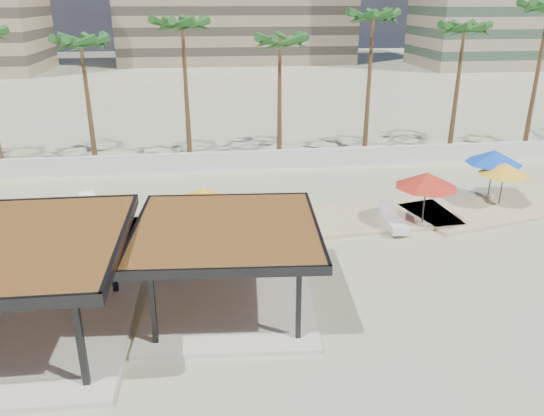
{
  "coord_description": "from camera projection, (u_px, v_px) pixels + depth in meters",
  "views": [
    {
      "loc": [
        -1.86,
        -15.92,
        10.04
      ],
      "look_at": [
        0.9,
        5.73,
        1.4
      ],
      "focal_mm": 35.0,
      "sensor_mm": 36.0,
      "label": 1
    }
  ],
  "objects": [
    {
      "name": "palm_f",
      "position": [
        373.0,
        22.0,
        33.63
      ],
      "size": [
        3.0,
        3.0,
        9.85
      ],
      "color": "brown",
      "rests_on": "ground"
    },
    {
      "name": "ground",
      "position": [
        267.0,
        306.0,
        18.6
      ],
      "size": [
        200.0,
        200.0,
        0.0
      ],
      "primitive_type": "plane",
      "color": "tan",
      "rests_on": "ground"
    },
    {
      "name": "palm_e",
      "position": [
        280.0,
        46.0,
        33.24
      ],
      "size": [
        3.0,
        3.0,
        8.41
      ],
      "color": "brown",
      "rests_on": "ground"
    },
    {
      "name": "lounger_b",
      "position": [
        302.0,
        220.0,
        24.85
      ],
      "size": [
        0.75,
        2.25,
        0.85
      ],
      "rotation": [
        0.0,
        0.0,
        1.57
      ],
      "color": "silver",
      "rests_on": "promenade"
    },
    {
      "name": "lounger_a",
      "position": [
        91.0,
        211.0,
        25.8
      ],
      "size": [
        1.5,
        2.49,
        0.9
      ],
      "rotation": [
        0.0,
        0.0,
        1.91
      ],
      "color": "silver",
      "rests_on": "promenade"
    },
    {
      "name": "lounger_c",
      "position": [
        393.0,
        222.0,
        24.63
      ],
      "size": [
        0.78,
        2.33,
        0.88
      ],
      "rotation": [
        0.0,
        0.0,
        1.56
      ],
      "color": "silver",
      "rests_on": "promenade"
    },
    {
      "name": "palm_d",
      "position": [
        183.0,
        30.0,
        32.64
      ],
      "size": [
        3.0,
        3.0,
        9.43
      ],
      "color": "brown",
      "rests_on": "ground"
    },
    {
      "name": "pavilion_west",
      "position": [
        10.0,
        282.0,
        15.91
      ],
      "size": [
        7.05,
        7.05,
        3.53
      ],
      "rotation": [
        0.0,
        0.0,
        -0.01
      ],
      "color": "beige",
      "rests_on": "ground"
    },
    {
      "name": "umbrella_c",
      "position": [
        427.0,
        180.0,
        24.01
      ],
      "size": [
        2.98,
        2.98,
        2.57
      ],
      "rotation": [
        0.0,
        0.0,
        0.03
      ],
      "color": "beige",
      "rests_on": "promenade"
    },
    {
      "name": "promenade",
      "position": [
        289.0,
        218.0,
        25.88
      ],
      "size": [
        44.45,
        7.97,
        0.24
      ],
      "color": "#C6B284",
      "rests_on": "ground"
    },
    {
      "name": "umbrella_d",
      "position": [
        494.0,
        157.0,
        27.43
      ],
      "size": [
        3.79,
        3.79,
        2.59
      ],
      "rotation": [
        0.0,
        0.0,
        0.38
      ],
      "color": "beige",
      "rests_on": "promenade"
    },
    {
      "name": "palm_c",
      "position": [
        81.0,
        47.0,
        31.52
      ],
      "size": [
        3.0,
        3.0,
        8.5
      ],
      "color": "brown",
      "rests_on": "ground"
    },
    {
      "name": "pavilion_central",
      "position": [
        228.0,
        259.0,
        17.9
      ],
      "size": [
        6.52,
        6.52,
        3.09
      ],
      "rotation": [
        0.0,
        0.0,
        -0.07
      ],
      "color": "beige",
      "rests_on": "ground"
    },
    {
      "name": "boundary_wall",
      "position": [
        237.0,
        161.0,
        33.14
      ],
      "size": [
        56.0,
        0.3,
        1.2
      ],
      "primitive_type": "cube",
      "color": "silver",
      "rests_on": "ground"
    },
    {
      "name": "umbrella_e",
      "position": [
        505.0,
        169.0,
        26.43
      ],
      "size": [
        2.92,
        2.92,
        2.25
      ],
      "rotation": [
        0.0,
        0.0,
        0.17
      ],
      "color": "beige",
      "rests_on": "promenade"
    },
    {
      "name": "umbrella_b",
      "position": [
        203.0,
        195.0,
        22.91
      ],
      "size": [
        3.1,
        3.1,
        2.3
      ],
      "rotation": [
        0.0,
        0.0,
        0.23
      ],
      "color": "beige",
      "rests_on": "promenade"
    },
    {
      "name": "palm_g",
      "position": [
        464.0,
        33.0,
        34.22
      ],
      "size": [
        3.0,
        3.0,
        9.1
      ],
      "color": "brown",
      "rests_on": "ground"
    }
  ]
}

